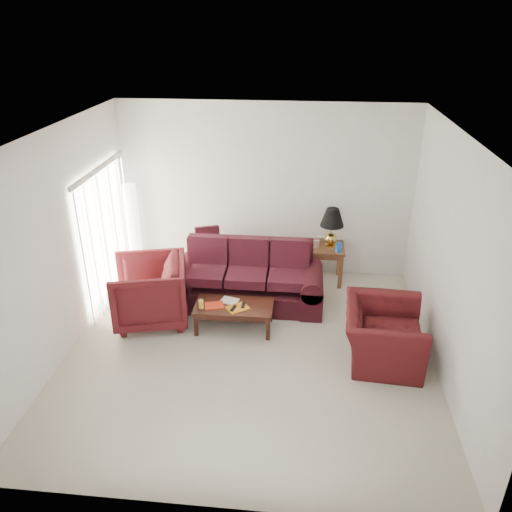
{
  "coord_description": "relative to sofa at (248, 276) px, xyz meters",
  "views": [
    {
      "loc": [
        0.66,
        -5.67,
        4.24
      ],
      "look_at": [
        0.0,
        0.85,
        1.05
      ],
      "focal_mm": 35.0,
      "sensor_mm": 36.0,
      "label": 1
    }
  ],
  "objects": [
    {
      "name": "floor",
      "position": [
        0.18,
        -1.26,
        -0.49
      ],
      "size": [
        5.0,
        5.0,
        0.0
      ],
      "primitive_type": "plane",
      "color": "#BCB5A1",
      "rests_on": "ground"
    },
    {
      "name": "blinds",
      "position": [
        -2.24,
        0.04,
        0.59
      ],
      "size": [
        0.1,
        2.0,
        2.16
      ],
      "primitive_type": "cube",
      "color": "silver",
      "rests_on": "ground"
    },
    {
      "name": "sofa",
      "position": [
        0.0,
        0.0,
        0.0
      ],
      "size": [
        2.46,
        1.2,
        0.98
      ],
      "primitive_type": null,
      "rotation": [
        0.0,
        0.0,
        0.07
      ],
      "color": "black",
      "rests_on": "ground"
    },
    {
      "name": "throw_pillow",
      "position": [
        -0.79,
        0.84,
        0.26
      ],
      "size": [
        0.46,
        0.33,
        0.43
      ],
      "primitive_type": "cube",
      "rotation": [
        -0.21,
        0.0,
        0.35
      ],
      "color": "black",
      "rests_on": "sofa"
    },
    {
      "name": "end_table",
      "position": [
        1.26,
        0.89,
        -0.16
      ],
      "size": [
        0.63,
        0.63,
        0.66
      ],
      "primitive_type": null,
      "rotation": [
        0.0,
        0.0,
        0.05
      ],
      "color": "#4A2719",
      "rests_on": "ground"
    },
    {
      "name": "table_lamp",
      "position": [
        1.32,
        0.93,
        0.51
      ],
      "size": [
        0.51,
        0.51,
        0.68
      ],
      "primitive_type": null,
      "rotation": [
        0.0,
        0.0,
        -0.32
      ],
      "color": "gold",
      "rests_on": "end_table"
    },
    {
      "name": "clock",
      "position": [
        1.05,
        0.8,
        0.24
      ],
      "size": [
        0.15,
        0.1,
        0.14
      ],
      "primitive_type": "cube",
      "rotation": [
        0.0,
        0.0,
        0.4
      ],
      "color": "silver",
      "rests_on": "end_table"
    },
    {
      "name": "blue_canister",
      "position": [
        1.45,
        0.7,
        0.25
      ],
      "size": [
        0.13,
        0.13,
        0.16
      ],
      "primitive_type": "cylinder",
      "rotation": [
        0.0,
        0.0,
        -0.4
      ],
      "color": "#194CA3",
      "rests_on": "end_table"
    },
    {
      "name": "picture_frame",
      "position": [
        1.16,
        1.08,
        0.25
      ],
      "size": [
        0.2,
        0.21,
        0.06
      ],
      "primitive_type": "cube",
      "rotation": [
        1.36,
        0.0,
        0.45
      ],
      "color": "silver",
      "rests_on": "end_table"
    },
    {
      "name": "floor_lamp",
      "position": [
        -2.14,
        0.94,
        0.34
      ],
      "size": [
        0.35,
        0.35,
        1.66
      ],
      "primitive_type": null,
      "rotation": [
        0.0,
        0.0,
        0.4
      ],
      "color": "white",
      "rests_on": "ground"
    },
    {
      "name": "armchair_left",
      "position": [
        -1.4,
        -0.64,
        0.01
      ],
      "size": [
        1.3,
        1.28,
        0.99
      ],
      "primitive_type": "imported",
      "rotation": [
        0.0,
        0.0,
        -1.33
      ],
      "color": "#440F13",
      "rests_on": "ground"
    },
    {
      "name": "armchair_right",
      "position": [
        1.97,
        -1.25,
        -0.11
      ],
      "size": [
        1.11,
        1.25,
        0.76
      ],
      "primitive_type": "imported",
      "rotation": [
        0.0,
        0.0,
        1.5
      ],
      "color": "#3D0E10",
      "rests_on": "ground"
    },
    {
      "name": "coffee_table",
      "position": [
        -0.12,
        -0.75,
        -0.29
      ],
      "size": [
        1.18,
        0.65,
        0.4
      ],
      "primitive_type": null,
      "rotation": [
        0.0,
        0.0,
        -0.07
      ],
      "color": "black",
      "rests_on": "ground"
    },
    {
      "name": "magazine_red",
      "position": [
        -0.4,
        -0.8,
        -0.08
      ],
      "size": [
        0.31,
        0.26,
        0.02
      ],
      "primitive_type": "cube",
      "rotation": [
        0.0,
        0.0,
        0.26
      ],
      "color": "red",
      "rests_on": "coffee_table"
    },
    {
      "name": "magazine_white",
      "position": [
        -0.19,
        -0.64,
        -0.08
      ],
      "size": [
        0.3,
        0.25,
        0.01
      ],
      "primitive_type": "cube",
      "rotation": [
        0.0,
        0.0,
        -0.27
      ],
      "color": "silver",
      "rests_on": "coffee_table"
    },
    {
      "name": "magazine_orange",
      "position": [
        -0.05,
        -0.83,
        -0.08
      ],
      "size": [
        0.38,
        0.36,
        0.02
      ],
      "primitive_type": "cube",
      "rotation": [
        0.0,
        0.0,
        0.6
      ],
      "color": "#C47317",
      "rests_on": "coffee_table"
    },
    {
      "name": "remote_a",
      "position": [
        -0.1,
        -0.88,
        -0.06
      ],
      "size": [
        0.08,
        0.16,
        0.02
      ],
      "primitive_type": "cube",
      "rotation": [
        0.0,
        0.0,
        -0.23
      ],
      "color": "black",
      "rests_on": "coffee_table"
    },
    {
      "name": "remote_b",
      "position": [
        0.03,
        -0.77,
        -0.06
      ],
      "size": [
        0.05,
        0.16,
        0.02
      ],
      "primitive_type": "cube",
      "rotation": [
        0.0,
        0.0,
        -0.02
      ],
      "color": "black",
      "rests_on": "coffee_table"
    },
    {
      "name": "yellow_glass",
      "position": [
        -0.57,
        -0.87,
        -0.02
      ],
      "size": [
        0.09,
        0.09,
        0.13
      ],
      "primitive_type": "cylinder",
      "rotation": [
        0.0,
        0.0,
        0.2
      ],
      "color": "gold",
      "rests_on": "coffee_table"
    }
  ]
}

